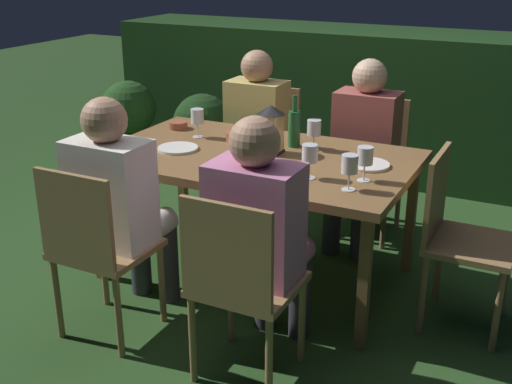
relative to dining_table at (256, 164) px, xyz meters
name	(u,v)px	position (x,y,z in m)	size (l,w,h in m)	color
ground_plane	(256,273)	(0.00, 0.00, -0.67)	(16.00, 16.00, 0.00)	#26471E
dining_table	(256,164)	(0.00, 0.00, 0.00)	(1.67, 1.00, 0.72)	brown
chair_side_right_b	(370,160)	(0.38, 0.89, -0.18)	(0.42, 0.40, 0.87)	#937047
person_in_rust	(362,145)	(0.38, 0.70, -0.03)	(0.38, 0.47, 1.15)	#9E4C47
chair_head_far	(457,232)	(1.08, 0.00, -0.18)	(0.40, 0.42, 0.87)	#937047
chair_side_left_b	(240,281)	(0.38, -0.89, -0.18)	(0.42, 0.40, 0.87)	#937047
person_in_pink	(261,230)	(0.38, -0.70, -0.03)	(0.38, 0.47, 1.15)	#C675A3
chair_side_left_a	(96,245)	(-0.38, -0.89, -0.18)	(0.42, 0.40, 0.87)	#937047
person_in_cream	(120,200)	(-0.38, -0.70, -0.03)	(0.38, 0.47, 1.15)	white
chair_side_right_a	(265,144)	(-0.38, 0.89, -0.18)	(0.42, 0.40, 0.87)	#937047
person_in_mustard	(253,130)	(-0.38, 0.70, -0.03)	(0.38, 0.47, 1.15)	tan
lantern_centerpiece	(271,127)	(0.06, 0.06, 0.20)	(0.15, 0.15, 0.27)	black
green_bottle_on_table	(294,128)	(0.12, 0.23, 0.16)	(0.07, 0.07, 0.29)	#1E5B2D
wine_glass_a	(365,157)	(0.64, -0.14, 0.17)	(0.08, 0.08, 0.17)	silver
wine_glass_b	(350,166)	(0.62, -0.29, 0.17)	(0.08, 0.08, 0.17)	silver
wine_glass_c	(314,129)	(0.24, 0.22, 0.17)	(0.08, 0.08, 0.17)	silver
wine_glass_d	(197,118)	(-0.45, 0.15, 0.17)	(0.08, 0.08, 0.17)	silver
wine_glass_e	(310,155)	(0.40, -0.22, 0.17)	(0.08, 0.08, 0.17)	silver
plate_a	(234,168)	(0.01, -0.27, 0.06)	(0.22, 0.22, 0.01)	silver
plate_b	(367,165)	(0.59, 0.08, 0.06)	(0.23, 0.23, 0.01)	white
plate_c	(178,148)	(-0.42, -0.11, 0.06)	(0.22, 0.22, 0.01)	white
bowl_olives	(238,136)	(-0.21, 0.18, 0.08)	(0.14, 0.14, 0.05)	#9E5138
bowl_bread	(178,125)	(-0.66, 0.25, 0.08)	(0.11, 0.11, 0.04)	#9E5138
bowl_salad	(124,150)	(-0.63, -0.33, 0.08)	(0.13, 0.13, 0.05)	#BCAD8E
hedge_backdrop	(371,101)	(0.00, 2.12, -0.10)	(4.43, 0.78, 1.15)	#193816
potted_plant_by_hedge	(129,116)	(-1.89, 1.35, -0.26)	(0.47, 0.47, 0.71)	brown
potted_plant_corner	(203,131)	(-1.09, 1.24, -0.26)	(0.46, 0.46, 0.70)	brown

